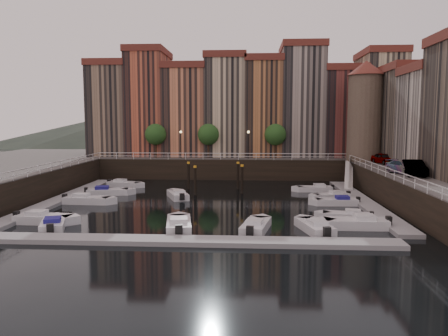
# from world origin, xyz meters

# --- Properties ---
(ground) EXTENTS (200.00, 200.00, 0.00)m
(ground) POSITION_xyz_m (0.00, 0.00, 0.00)
(ground) COLOR black
(ground) RESTS_ON ground
(quay_far) EXTENTS (80.00, 20.00, 3.00)m
(quay_far) POSITION_xyz_m (0.00, 26.00, 1.50)
(quay_far) COLOR black
(quay_far) RESTS_ON ground
(dock_left) EXTENTS (2.00, 28.00, 0.35)m
(dock_left) POSITION_xyz_m (-16.20, -1.00, 0.17)
(dock_left) COLOR gray
(dock_left) RESTS_ON ground
(dock_right) EXTENTS (2.00, 28.00, 0.35)m
(dock_right) POSITION_xyz_m (16.20, -1.00, 0.17)
(dock_right) COLOR gray
(dock_right) RESTS_ON ground
(dock_near) EXTENTS (30.00, 2.00, 0.35)m
(dock_near) POSITION_xyz_m (0.00, -17.00, 0.17)
(dock_near) COLOR gray
(dock_near) RESTS_ON ground
(mountains) EXTENTS (145.00, 100.00, 18.00)m
(mountains) POSITION_xyz_m (1.72, 110.00, 7.92)
(mountains) COLOR #2D382D
(mountains) RESTS_ON ground
(far_terrace) EXTENTS (48.70, 10.30, 17.50)m
(far_terrace) POSITION_xyz_m (3.31, 23.50, 10.95)
(far_terrace) COLOR #8A7058
(far_terrace) RESTS_ON quay_far
(right_terrace) EXTENTS (9.30, 24.30, 14.00)m
(right_terrace) POSITION_xyz_m (26.50, 3.80, 9.56)
(right_terrace) COLOR #695F4F
(right_terrace) RESTS_ON quay_right
(corner_tower) EXTENTS (5.20, 5.20, 13.80)m
(corner_tower) POSITION_xyz_m (20.00, 14.50, 10.19)
(corner_tower) COLOR #6B5B4C
(corner_tower) RESTS_ON quay_right
(promenade_trees) EXTENTS (21.20, 3.20, 5.20)m
(promenade_trees) POSITION_xyz_m (-1.33, 18.20, 6.58)
(promenade_trees) COLOR black
(promenade_trees) RESTS_ON quay_far
(street_lamps) EXTENTS (10.36, 0.36, 4.18)m
(street_lamps) POSITION_xyz_m (-1.00, 17.20, 5.90)
(street_lamps) COLOR black
(street_lamps) RESTS_ON quay_far
(railings) EXTENTS (36.08, 34.04, 0.52)m
(railings) POSITION_xyz_m (0.00, 4.88, 3.79)
(railings) COLOR white
(railings) RESTS_ON ground
(gangway) EXTENTS (2.78, 8.32, 3.73)m
(gangway) POSITION_xyz_m (17.10, 10.00, 1.92)
(gangway) COLOR white
(gangway) RESTS_ON ground
(mooring_pilings) EXTENTS (7.21, 5.23, 3.78)m
(mooring_pilings) POSITION_xyz_m (0.11, 5.77, 1.65)
(mooring_pilings) COLOR black
(mooring_pilings) RESTS_ON ground
(boat_left_0) EXTENTS (5.09, 2.08, 1.16)m
(boat_left_0) POSITION_xyz_m (-13.29, -11.68, 0.39)
(boat_left_0) COLOR silver
(boat_left_0) RESTS_ON ground
(boat_left_2) EXTENTS (5.07, 2.04, 1.15)m
(boat_left_2) POSITION_xyz_m (-12.92, -2.79, 0.39)
(boat_left_2) COLOR silver
(boat_left_2) RESTS_ON ground
(boat_left_3) EXTENTS (5.11, 2.77, 1.14)m
(boat_left_3) POSITION_xyz_m (-12.49, 2.53, 0.39)
(boat_left_3) COLOR silver
(boat_left_3) RESTS_ON ground
(boat_left_4) EXTENTS (4.73, 2.63, 1.06)m
(boat_left_4) POSITION_xyz_m (-12.38, 8.96, 0.36)
(boat_left_4) COLOR silver
(boat_left_4) RESTS_ON ground
(boat_right_0) EXTENTS (5.28, 1.94, 1.21)m
(boat_right_0) POSITION_xyz_m (12.99, -11.88, 0.41)
(boat_right_0) COLOR silver
(boat_right_0) RESTS_ON ground
(boat_right_1) EXTENTS (4.41, 2.31, 0.99)m
(boat_right_1) POSITION_xyz_m (12.88, -8.77, 0.33)
(boat_right_1) COLOR silver
(boat_right_1) RESTS_ON ground
(boat_right_2) EXTENTS (4.50, 1.74, 1.03)m
(boat_right_2) POSITION_xyz_m (13.34, -2.04, 0.35)
(boat_right_2) COLOR silver
(boat_right_2) RESTS_ON ground
(boat_right_3) EXTENTS (4.32, 2.58, 0.97)m
(boat_right_3) POSITION_xyz_m (13.45, 1.56, 0.33)
(boat_right_3) COLOR silver
(boat_right_3) RESTS_ON ground
(boat_right_4) EXTENTS (4.47, 1.79, 1.02)m
(boat_right_4) POSITION_xyz_m (12.35, 6.55, 0.34)
(boat_right_4) COLOR silver
(boat_right_4) RESTS_ON ground
(boat_near_0) EXTENTS (3.12, 4.88, 1.10)m
(boat_near_0) POSITION_xyz_m (-11.54, -13.47, 0.37)
(boat_near_0) COLOR silver
(boat_near_0) RESTS_ON ground
(boat_near_1) EXTENTS (2.68, 5.35, 1.20)m
(boat_near_1) POSITION_xyz_m (-1.37, -13.24, 0.40)
(boat_near_1) COLOR silver
(boat_near_1) RESTS_ON ground
(boat_near_2) EXTENTS (2.66, 5.03, 1.13)m
(boat_near_2) POSITION_xyz_m (4.75, -13.26, 0.38)
(boat_near_2) COLOR silver
(boat_near_2) RESTS_ON ground
(boat_near_3) EXTENTS (2.81, 4.97, 1.11)m
(boat_near_3) POSITION_xyz_m (9.39, -13.18, 0.38)
(boat_near_3) COLOR silver
(boat_near_3) RESTS_ON ground
(car_a) EXTENTS (2.60, 4.39, 1.40)m
(car_a) POSITION_xyz_m (21.53, 10.29, 3.70)
(car_a) COLOR gray
(car_a) RESTS_ON quay_right
(car_b) EXTENTS (2.20, 5.02, 1.61)m
(car_b) POSITION_xyz_m (20.85, -2.02, 3.80)
(car_b) COLOR gray
(car_b) RESTS_ON quay_right
(car_c) EXTENTS (3.48, 5.23, 1.41)m
(car_c) POSITION_xyz_m (20.49, -0.43, 3.70)
(car_c) COLOR gray
(car_c) RESTS_ON quay_right
(boat_extra_145) EXTENTS (3.20, 4.82, 1.09)m
(boat_extra_145) POSITION_xyz_m (-3.78, 0.82, 0.37)
(boat_extra_145) COLOR silver
(boat_extra_145) RESTS_ON ground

